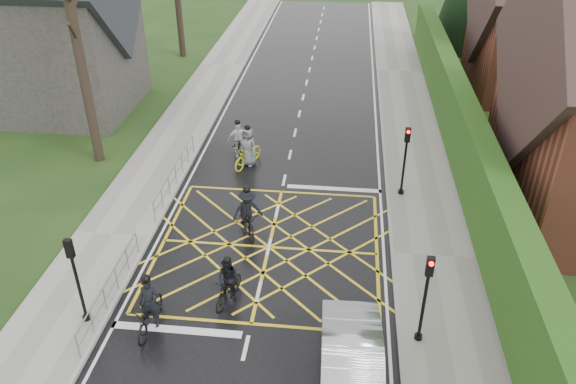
% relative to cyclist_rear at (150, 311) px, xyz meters
% --- Properties ---
extents(ground, '(120.00, 120.00, 0.00)m').
position_rel_cyclist_rear_xyz_m(ground, '(3.03, 4.44, -0.65)').
color(ground, black).
rests_on(ground, ground).
extents(road, '(9.00, 80.00, 0.01)m').
position_rel_cyclist_rear_xyz_m(road, '(3.03, 4.44, -0.64)').
color(road, black).
rests_on(road, ground).
extents(sidewalk_right, '(3.00, 80.00, 0.15)m').
position_rel_cyclist_rear_xyz_m(sidewalk_right, '(9.03, 4.44, -0.57)').
color(sidewalk_right, gray).
rests_on(sidewalk_right, ground).
extents(sidewalk_left, '(3.00, 80.00, 0.15)m').
position_rel_cyclist_rear_xyz_m(sidewalk_left, '(-2.97, 4.44, -0.57)').
color(sidewalk_left, gray).
rests_on(sidewalk_left, ground).
extents(stone_wall, '(0.50, 38.00, 0.70)m').
position_rel_cyclist_rear_xyz_m(stone_wall, '(10.78, 10.44, -0.30)').
color(stone_wall, slate).
rests_on(stone_wall, ground).
extents(hedge, '(0.90, 38.00, 2.80)m').
position_rel_cyclist_rear_xyz_m(hedge, '(10.78, 10.44, 1.45)').
color(hedge, '#153A0F').
rests_on(hedge, stone_wall).
extents(house_far, '(9.80, 8.80, 10.30)m').
position_rel_cyclist_rear_xyz_m(house_far, '(17.79, 22.44, 3.71)').
color(house_far, brown).
rests_on(house_far, ground).
extents(church, '(8.80, 7.80, 11.00)m').
position_rel_cyclist_rear_xyz_m(church, '(-10.50, 16.44, 4.28)').
color(church, '#2D2B28').
rests_on(church, ground).
extents(railing_south, '(0.05, 5.04, 1.03)m').
position_rel_cyclist_rear_xyz_m(railing_south, '(-1.62, 0.94, 0.13)').
color(railing_south, slate).
rests_on(railing_south, ground).
extents(railing_north, '(0.05, 6.04, 1.03)m').
position_rel_cyclist_rear_xyz_m(railing_north, '(-1.62, 8.44, 0.14)').
color(railing_north, slate).
rests_on(railing_north, ground).
extents(traffic_light_ne, '(0.24, 0.31, 3.21)m').
position_rel_cyclist_rear_xyz_m(traffic_light_ne, '(8.13, 8.63, 1.01)').
color(traffic_light_ne, black).
rests_on(traffic_light_ne, ground).
extents(traffic_light_se, '(0.24, 0.31, 3.21)m').
position_rel_cyclist_rear_xyz_m(traffic_light_se, '(8.13, 0.23, 1.01)').
color(traffic_light_se, black).
rests_on(traffic_light_se, ground).
extents(traffic_light_sw, '(0.24, 0.31, 3.21)m').
position_rel_cyclist_rear_xyz_m(traffic_light_sw, '(-2.07, -0.06, 1.01)').
color(traffic_light_sw, black).
rests_on(traffic_light_sw, ground).
extents(cyclist_rear, '(0.76, 2.06, 1.99)m').
position_rel_cyclist_rear_xyz_m(cyclist_rear, '(0.00, 0.00, 0.00)').
color(cyclist_rear, black).
rests_on(cyclist_rear, ground).
extents(cyclist_back, '(0.97, 1.81, 1.75)m').
position_rel_cyclist_rear_xyz_m(cyclist_back, '(2.15, 1.44, 0.01)').
color(cyclist_back, black).
rests_on(cyclist_back, ground).
extents(cyclist_mid, '(1.49, 2.17, 1.99)m').
position_rel_cyclist_rear_xyz_m(cyclist_mid, '(2.09, 5.35, 0.08)').
color(cyclist_mid, black).
rests_on(cyclist_mid, ground).
extents(cyclist_front, '(1.23, 1.98, 1.92)m').
position_rel_cyclist_rear_xyz_m(cyclist_front, '(0.59, 11.47, 0.06)').
color(cyclist_front, black).
rests_on(cyclist_front, ground).
extents(cyclist_lead, '(1.51, 2.21, 2.03)m').
position_rel_cyclist_rear_xyz_m(cyclist_lead, '(1.20, 10.69, 0.06)').
color(cyclist_lead, '#B6B816').
rests_on(cyclist_lead, ground).
extents(car, '(1.85, 4.81, 1.56)m').
position_rel_cyclist_rear_xyz_m(car, '(6.14, -1.72, 0.14)').
color(car, '#A6A8AD').
rests_on(car, ground).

